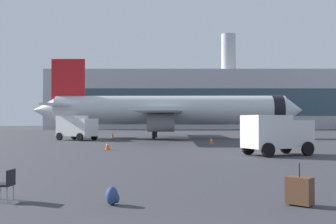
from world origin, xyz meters
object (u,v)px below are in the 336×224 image
Objects in this scene: traveller_backpack at (112,196)px; airplane_at_gate at (167,111)px; safety_cone_near at (210,141)px; gate_chair at (5,183)px; cargo_van at (276,133)px; service_truck at (76,127)px; safety_cone_mid at (112,135)px; safety_cone_far at (84,135)px; rolling_suitcase at (299,190)px; safety_cone_outer at (107,145)px.

airplane_at_gate is at bearing 87.99° from traveller_backpack.
safety_cone_near is 0.89× the size of gate_chair.
cargo_van is 5.62× the size of gate_chair.
service_truck is 6.07× the size of gate_chair.
safety_cone_far is (-4.01, 0.82, 0.08)m from safety_cone_mid.
safety_cone_mid is (-7.60, 2.04, -3.35)m from airplane_at_gate.
rolling_suitcase is 1.28× the size of gate_chair.
traveller_backpack is (-4.88, 0.08, -0.16)m from rolling_suitcase.
cargo_van is at bearing -63.02° from safety_cone_mid.
safety_cone_near is (14.90, -8.53, -1.23)m from service_truck.
safety_cone_near is at bearing -73.89° from airplane_at_gate.
safety_cone_far is 0.93× the size of gate_chair.
safety_cone_outer is 1.49× the size of traveller_backpack.
airplane_at_gate is 27.68m from cargo_van.
traveller_backpack is 3.08m from gate_chair.
safety_cone_mid is at bearing 164.96° from airplane_at_gate.
rolling_suitcase reaches higher than gate_chair.
gate_chair is at bearing 175.40° from rolling_suitcase.
safety_cone_mid is at bearing 125.65° from safety_cone_near.
safety_cone_mid is (-14.63, 28.73, -1.14)m from cargo_van.
safety_cone_mid is 1.31× the size of traveller_backpack.
safety_cone_mid is at bearing 116.98° from cargo_van.
service_truck is at bearing 150.20° from safety_cone_near.
service_truck is 8.30× the size of safety_cone_mid.
safety_cone_outer is at bearing -69.17° from service_truck.
cargo_van is at bearing 52.09° from gate_chair.
safety_cone_near is 1.06× the size of safety_cone_outer.
safety_cone_near is 0.95× the size of safety_cone_far.
rolling_suitcase is 7.92m from gate_chair.
safety_cone_outer is at bearing 157.30° from cargo_van.
cargo_van is at bearing -49.59° from service_truck.
service_truck is 17.21m from safety_cone_near.
rolling_suitcase is at bearing -68.30° from safety_cone_outer.
gate_chair is at bearing -80.87° from safety_cone_far.
safety_cone_outer reaches higher than traveller_backpack.
safety_cone_mid is 0.73× the size of gate_chair.
airplane_at_gate is 8.55m from safety_cone_mid.
airplane_at_gate is 42.37m from rolling_suitcase.
service_truck is 8.78m from safety_cone_far.
safety_cone_far is (-0.85, 8.65, -1.21)m from service_truck.
traveller_backpack is 0.56× the size of gate_chair.
safety_cone_outer is at bearing 98.99° from traveller_backpack.
traveller_backpack is at bearing -92.01° from airplane_at_gate.
airplane_at_gate is 15.27m from safety_cone_near.
airplane_at_gate is at bearing -13.83° from safety_cone_far.
rolling_suitcase is 2.29× the size of traveller_backpack.
cargo_van is at bearing -76.85° from safety_cone_near.
gate_chair is (-4.49, -41.47, -3.16)m from airplane_at_gate.
safety_cone_far reaches higher than safety_cone_near.
safety_cone_outer is 19.68m from gate_chair.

